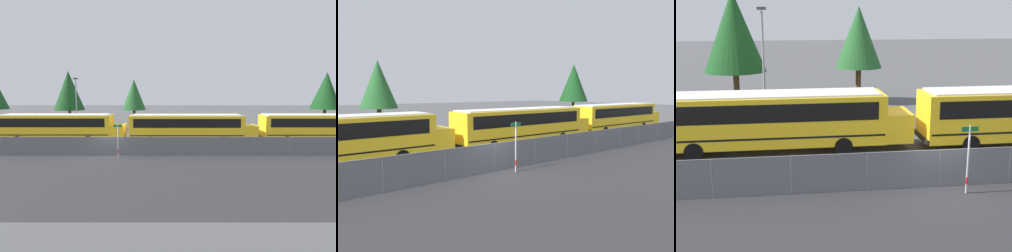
% 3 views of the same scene
% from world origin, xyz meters
% --- Properties ---
extents(ground_plane, '(200.00, 200.00, 0.00)m').
position_xyz_m(ground_plane, '(0.00, 0.00, 0.00)').
color(ground_plane, '#4C4C4F').
extents(road_strip, '(102.77, 12.00, 0.01)m').
position_xyz_m(road_strip, '(0.00, -6.00, 0.00)').
color(road_strip, '#2B2B2D').
rests_on(road_strip, ground_plane).
extents(fence, '(68.84, 0.07, 1.65)m').
position_xyz_m(fence, '(-0.00, -0.00, 0.84)').
color(fence, '#9EA0A5').
rests_on(fence, ground_plane).
extents(school_bus_2, '(13.64, 2.64, 3.15)m').
position_xyz_m(school_bus_2, '(7.29, 5.68, 1.87)').
color(school_bus_2, yellow).
rests_on(school_bus_2, ground_plane).
extents(school_bus_3, '(13.64, 2.64, 3.15)m').
position_xyz_m(school_bus_3, '(21.65, 6.02, 1.87)').
color(school_bus_3, yellow).
rests_on(school_bus_3, ground_plane).
extents(street_sign, '(0.70, 0.09, 2.88)m').
position_xyz_m(street_sign, '(0.85, -0.87, 1.53)').
color(street_sign, '#B7B7BC').
rests_on(street_sign, ground_plane).
extents(tree_0, '(4.49, 4.49, 8.77)m').
position_xyz_m(tree_0, '(30.09, 19.38, 5.83)').
color(tree_0, '#51381E').
rests_on(tree_0, ground_plane).
extents(tree_3, '(3.71, 3.71, 7.66)m').
position_xyz_m(tree_3, '(-0.33, 18.99, 5.21)').
color(tree_3, '#51381E').
rests_on(tree_3, ground_plane).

